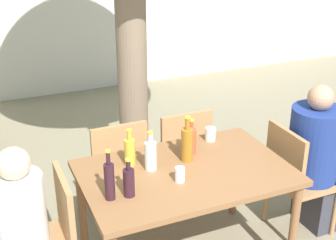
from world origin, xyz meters
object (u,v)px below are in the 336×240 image
(wine_bottle_4, at_px, (129,182))
(patio_chair_0, at_px, (49,235))
(person_seated_1, at_px, (319,164))
(drinking_glass_0, at_px, (210,134))
(patio_chair_1, at_px, (295,174))
(dining_table_front, at_px, (185,181))
(amber_bottle_2, at_px, (187,144))
(patio_chair_3, at_px, (181,152))
(drinking_glass_1, at_px, (180,175))
(patio_chair_2, at_px, (117,165))
(water_bottle_3, at_px, (151,155))
(oil_cruet_5, at_px, (130,151))
(wine_bottle_1, at_px, (109,180))
(soda_bottle_0, at_px, (191,140))

(wine_bottle_4, bearing_deg, patio_chair_0, 163.74)
(person_seated_1, height_order, drinking_glass_0, person_seated_1)
(patio_chair_1, height_order, person_seated_1, person_seated_1)
(dining_table_front, xyz_separation_m, amber_bottle_2, (0.07, 0.13, 0.21))
(patio_chair_0, bearing_deg, dining_table_front, 90.00)
(patio_chair_3, relative_size, drinking_glass_1, 9.10)
(dining_table_front, distance_m, patio_chair_2, 0.76)
(dining_table_front, bearing_deg, drinking_glass_1, -129.92)
(water_bottle_3, xyz_separation_m, wine_bottle_4, (-0.24, -0.25, -0.01))
(dining_table_front, xyz_separation_m, patio_chair_0, (-0.94, 0.00, -0.16))
(oil_cruet_5, bearing_deg, patio_chair_1, -10.25)
(wine_bottle_1, bearing_deg, oil_cruet_5, 54.92)
(dining_table_front, relative_size, patio_chair_3, 1.55)
(soda_bottle_0, height_order, wine_bottle_1, wine_bottle_1)
(amber_bottle_2, distance_m, oil_cruet_5, 0.40)
(water_bottle_3, bearing_deg, dining_table_front, -27.45)
(patio_chair_3, relative_size, oil_cruet_5, 3.42)
(wine_bottle_1, relative_size, drinking_glass_1, 3.32)
(person_seated_1, bearing_deg, amber_bottle_2, 83.40)
(dining_table_front, xyz_separation_m, water_bottle_3, (-0.21, 0.11, 0.19))
(water_bottle_3, relative_size, drinking_glass_1, 2.80)
(patio_chair_1, distance_m, wine_bottle_4, 1.44)
(patio_chair_1, distance_m, soda_bottle_0, 0.89)
(wine_bottle_4, bearing_deg, wine_bottle_1, 173.44)
(patio_chair_1, height_order, patio_chair_2, same)
(patio_chair_0, height_order, drinking_glass_1, patio_chair_0)
(oil_cruet_5, xyz_separation_m, drinking_glass_0, (0.69, 0.12, -0.05))
(patio_chair_0, bearing_deg, amber_bottle_2, 97.17)
(wine_bottle_4, height_order, drinking_glass_1, wine_bottle_4)
(patio_chair_3, height_order, wine_bottle_1, wine_bottle_1)
(wine_bottle_4, bearing_deg, patio_chair_2, 78.59)
(oil_cruet_5, bearing_deg, water_bottle_3, -47.68)
(wine_bottle_1, xyz_separation_m, drinking_glass_0, (0.94, 0.47, -0.08))
(patio_chair_0, bearing_deg, patio_chair_1, 90.00)
(wine_bottle_4, bearing_deg, drinking_glass_0, 30.64)
(soda_bottle_0, bearing_deg, drinking_glass_1, -126.13)
(drinking_glass_0, bearing_deg, wine_bottle_4, -149.36)
(patio_chair_1, relative_size, amber_bottle_2, 2.72)
(wine_bottle_1, bearing_deg, patio_chair_3, 43.91)
(wine_bottle_1, distance_m, oil_cruet_5, 0.43)
(patio_chair_0, height_order, wine_bottle_4, wine_bottle_4)
(oil_cruet_5, distance_m, drinking_glass_1, 0.41)
(soda_bottle_0, bearing_deg, dining_table_front, -123.99)
(patio_chair_2, bearing_deg, water_bottle_3, 97.15)
(person_seated_1, bearing_deg, wine_bottle_1, 94.26)
(patio_chair_1, bearing_deg, soda_bottle_0, 74.80)
(patio_chair_2, xyz_separation_m, person_seated_1, (1.45, -0.69, 0.04))
(patio_chair_1, xyz_separation_m, drinking_glass_1, (-1.03, -0.11, 0.30))
(soda_bottle_0, bearing_deg, patio_chair_3, 73.85)
(wine_bottle_1, distance_m, drinking_glass_1, 0.48)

